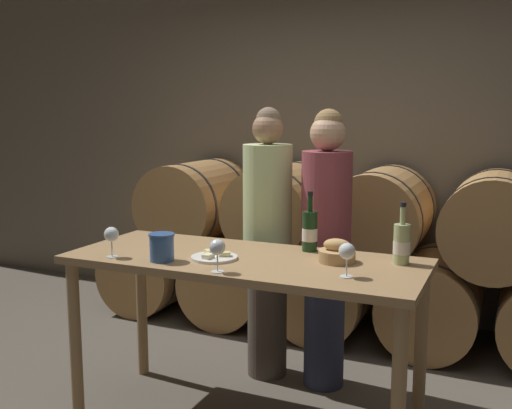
# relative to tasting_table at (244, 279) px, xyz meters

# --- Properties ---
(stone_wall_back) EXTENTS (10.00, 0.12, 3.20)m
(stone_wall_back) POSITION_rel_tasting_table_xyz_m (0.00, 2.05, 0.81)
(stone_wall_back) COLOR #706656
(stone_wall_back) RESTS_ON ground_plane
(barrel_stack) EXTENTS (3.66, 0.85, 1.25)m
(barrel_stack) POSITION_rel_tasting_table_xyz_m (-0.00, 1.50, -0.20)
(barrel_stack) COLOR #A87A47
(barrel_stack) RESTS_ON ground_plane
(tasting_table) EXTENTS (1.81, 0.73, 0.90)m
(tasting_table) POSITION_rel_tasting_table_xyz_m (0.00, 0.00, 0.00)
(tasting_table) COLOR #99754C
(tasting_table) RESTS_ON ground_plane
(person_left) EXTENTS (0.30, 0.30, 1.66)m
(person_left) POSITION_rel_tasting_table_xyz_m (-0.13, 0.62, 0.07)
(person_left) COLOR #4C4238
(person_left) RESTS_ON ground_plane
(person_right) EXTENTS (0.29, 0.29, 1.65)m
(person_right) POSITION_rel_tasting_table_xyz_m (0.24, 0.62, 0.07)
(person_right) COLOR #2D334C
(person_right) RESTS_ON ground_plane
(wine_bottle_red) EXTENTS (0.08, 0.08, 0.32)m
(wine_bottle_red) POSITION_rel_tasting_table_xyz_m (0.26, 0.27, 0.22)
(wine_bottle_red) COLOR #193819
(wine_bottle_red) RESTS_ON tasting_table
(wine_bottle_white) EXTENTS (0.08, 0.08, 0.30)m
(wine_bottle_white) POSITION_rel_tasting_table_xyz_m (0.75, 0.18, 0.22)
(wine_bottle_white) COLOR #ADBC7F
(wine_bottle_white) RESTS_ON tasting_table
(blue_crock) EXTENTS (0.13, 0.13, 0.14)m
(blue_crock) POSITION_rel_tasting_table_xyz_m (-0.34, -0.23, 0.19)
(blue_crock) COLOR #335693
(blue_crock) RESTS_ON tasting_table
(bread_basket) EXTENTS (0.18, 0.18, 0.12)m
(bread_basket) POSITION_rel_tasting_table_xyz_m (0.45, 0.10, 0.16)
(bread_basket) COLOR tan
(bread_basket) RESTS_ON tasting_table
(cheese_plate) EXTENTS (0.23, 0.23, 0.04)m
(cheese_plate) POSITION_rel_tasting_table_xyz_m (-0.13, -0.09, 0.13)
(cheese_plate) COLOR white
(cheese_plate) RESTS_ON tasting_table
(wine_glass_far_left) EXTENTS (0.07, 0.07, 0.16)m
(wine_glass_far_left) POSITION_rel_tasting_table_xyz_m (-0.62, -0.26, 0.23)
(wine_glass_far_left) COLOR white
(wine_glass_far_left) RESTS_ON tasting_table
(wine_glass_left) EXTENTS (0.07, 0.07, 0.16)m
(wine_glass_left) POSITION_rel_tasting_table_xyz_m (0.01, -0.31, 0.23)
(wine_glass_left) COLOR white
(wine_glass_left) RESTS_ON tasting_table
(wine_glass_center) EXTENTS (0.07, 0.07, 0.16)m
(wine_glass_center) POSITION_rel_tasting_table_xyz_m (0.57, -0.15, 0.23)
(wine_glass_center) COLOR white
(wine_glass_center) RESTS_ON tasting_table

